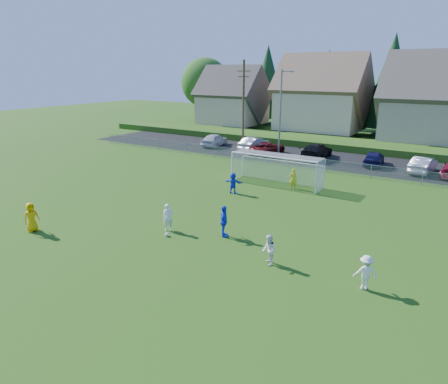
{
  "coord_description": "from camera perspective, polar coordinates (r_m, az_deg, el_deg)",
  "views": [
    {
      "loc": [
        13.15,
        -12.7,
        8.92
      ],
      "look_at": [
        0.0,
        8.0,
        1.4
      ],
      "focal_mm": 32.0,
      "sensor_mm": 36.0,
      "label": 1
    }
  ],
  "objects": [
    {
      "name": "referee",
      "position": [
        25.35,
        -25.81,
        -3.26
      ],
      "size": [
        0.7,
        0.93,
        1.72
      ],
      "primitive_type": "imported",
      "rotation": [
        0.0,
        0.0,
        1.38
      ],
      "color": "#FFAF05",
      "rests_on": "ground"
    },
    {
      "name": "player_white_a",
      "position": [
        23.18,
        -8.01,
        -3.63
      ],
      "size": [
        0.69,
        0.67,
        1.6
      ],
      "primitive_type": "imported",
      "rotation": [
        0.0,
        0.0,
        0.71
      ],
      "color": "white",
      "rests_on": "ground"
    },
    {
      "name": "player_white_b",
      "position": [
        19.18,
        6.42,
        -8.26
      ],
      "size": [
        0.9,
        0.93,
        1.5
      ],
      "primitive_type": "imported",
      "rotation": [
        0.0,
        0.0,
        -0.9
      ],
      "color": "white",
      "rests_on": "ground"
    },
    {
      "name": "grass_embankment",
      "position": [
        50.2,
        16.88,
        6.54
      ],
      "size": [
        70.0,
        6.0,
        0.8
      ],
      "primitive_type": "cube",
      "color": "#1E420F",
      "rests_on": "ground"
    },
    {
      "name": "asphalt_lot",
      "position": [
        43.22,
        14.05,
        4.63
      ],
      "size": [
        60.0,
        60.0,
        0.0
      ],
      "primitive_type": "plane",
      "color": "black",
      "rests_on": "ground"
    },
    {
      "name": "player_blue_b",
      "position": [
        29.9,
        1.31,
        1.28
      ],
      "size": [
        1.5,
        0.57,
        1.59
      ],
      "primitive_type": "imported",
      "rotation": [
        0.0,
        0.0,
        3.21
      ],
      "color": "blue",
      "rests_on": "ground"
    },
    {
      "name": "houses_row",
      "position": [
        56.3,
        21.67,
        14.28
      ],
      "size": [
        53.9,
        11.45,
        13.27
      ],
      "color": "tan",
      "rests_on": "ground"
    },
    {
      "name": "tree_row",
      "position": [
        62.64,
        21.96,
        14.02
      ],
      "size": [
        65.98,
        12.36,
        13.8
      ],
      "color": "#382616",
      "rests_on": "ground"
    },
    {
      "name": "utility_pole",
      "position": [
        45.86,
        2.78,
        12.31
      ],
      "size": [
        1.6,
        0.26,
        10.0
      ],
      "color": "#473321",
      "rests_on": "ground"
    },
    {
      "name": "car_f",
      "position": [
        40.18,
        26.57,
        3.48
      ],
      "size": [
        2.02,
        4.61,
        1.47
      ],
      "primitive_type": "imported",
      "rotation": [
        0.0,
        0.0,
        3.04
      ],
      "color": "silver",
      "rests_on": "ground"
    },
    {
      "name": "goalkeeper",
      "position": [
        31.53,
        9.84,
        1.88
      ],
      "size": [
        0.68,
        0.55,
        1.61
      ],
      "primitive_type": "imported",
      "rotation": [
        0.0,
        0.0,
        3.47
      ],
      "color": "#CFD418",
      "rests_on": "ground"
    },
    {
      "name": "car_d",
      "position": [
        43.22,
        13.04,
        5.75
      ],
      "size": [
        2.34,
        5.45,
        1.56
      ],
      "primitive_type": "imported",
      "rotation": [
        0.0,
        0.0,
        3.17
      ],
      "color": "black",
      "rests_on": "ground"
    },
    {
      "name": "player_white_c",
      "position": [
        18.11,
        19.58,
        -10.76
      ],
      "size": [
        1.14,
        0.93,
        1.54
      ],
      "primitive_type": "imported",
      "rotation": [
        0.0,
        0.0,
        3.56
      ],
      "color": "white",
      "rests_on": "ground"
    },
    {
      "name": "soccer_goal",
      "position": [
        32.44,
        7.67,
        3.9
      ],
      "size": [
        7.42,
        1.9,
        2.5
      ],
      "color": "white",
      "rests_on": "ground"
    },
    {
      "name": "streetlight",
      "position": [
        42.7,
        8.11,
        11.4
      ],
      "size": [
        1.38,
        0.18,
        9.0
      ],
      "color": "slate",
      "rests_on": "ground"
    },
    {
      "name": "car_a",
      "position": [
        49.07,
        -1.37,
        7.47
      ],
      "size": [
        2.41,
        4.7,
        1.53
      ],
      "primitive_type": "imported",
      "rotation": [
        0.0,
        0.0,
        3.28
      ],
      "color": "silver",
      "rests_on": "ground"
    },
    {
      "name": "soccer_ball",
      "position": [
        22.65,
        -8.16,
        -6.02
      ],
      "size": [
        0.22,
        0.22,
        0.22
      ],
      "primitive_type": "sphere",
      "color": "white",
      "rests_on": "ground"
    },
    {
      "name": "car_b",
      "position": [
        46.5,
        4.3,
        6.9
      ],
      "size": [
        1.78,
        4.7,
        1.53
      ],
      "primitive_type": "imported",
      "rotation": [
        0.0,
        0.0,
        3.11
      ],
      "color": "silver",
      "rests_on": "ground"
    },
    {
      "name": "car_e",
      "position": [
        41.47,
        20.63,
        4.54
      ],
      "size": [
        2.13,
        4.36,
        1.43
      ],
      "primitive_type": "imported",
      "rotation": [
        0.0,
        0.0,
        3.25
      ],
      "color": "#141241",
      "rests_on": "ground"
    },
    {
      "name": "ground",
      "position": [
        20.34,
        -12.35,
        -9.39
      ],
      "size": [
        160.0,
        160.0,
        0.0
      ],
      "primitive_type": "plane",
      "color": "#193D0C",
      "rests_on": "ground"
    },
    {
      "name": "car_c",
      "position": [
        44.25,
        6.25,
        6.23
      ],
      "size": [
        2.62,
        5.1,
        1.38
      ],
      "primitive_type": "imported",
      "rotation": [
        0.0,
        0.0,
        3.07
      ],
      "color": "#54090D",
      "rests_on": "ground"
    },
    {
      "name": "player_blue_a",
      "position": [
        22.12,
        -0.02,
        -4.21
      ],
      "size": [
        0.88,
        1.13,
        1.79
      ],
      "primitive_type": "imported",
      "rotation": [
        0.0,
        0.0,
        2.07
      ],
      "color": "blue",
      "rests_on": "ground"
    },
    {
      "name": "chainlink_fence",
      "position": [
        38.02,
        11.42,
        4.11
      ],
      "size": [
        52.06,
        0.06,
        1.2
      ],
      "color": "gray",
      "rests_on": "ground"
    }
  ]
}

